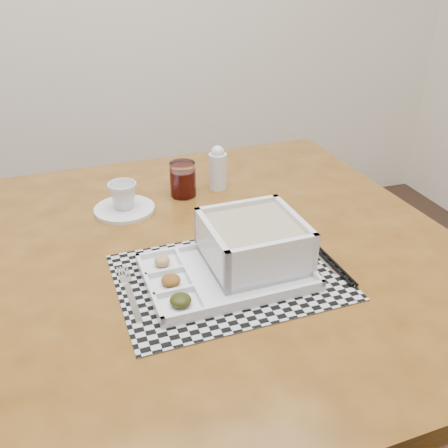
% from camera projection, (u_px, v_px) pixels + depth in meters
% --- Properties ---
extents(dining_table, '(1.15, 1.15, 0.84)m').
position_uv_depth(dining_table, '(206.00, 280.00, 1.13)').
color(dining_table, '#4E2E0E').
rests_on(dining_table, ground).
extents(placemat, '(0.45, 0.34, 0.00)m').
position_uv_depth(placemat, '(229.00, 277.00, 0.99)').
color(placemat, '#AEAFB6').
rests_on(placemat, dining_table).
extents(serving_tray, '(0.33, 0.24, 0.10)m').
position_uv_depth(serving_tray, '(247.00, 250.00, 1.00)').
color(serving_tray, silver).
rests_on(serving_tray, placemat).
extents(fork, '(0.02, 0.19, 0.00)m').
position_uv_depth(fork, '(130.00, 291.00, 0.95)').
color(fork, silver).
rests_on(fork, placemat).
extents(spoon, '(0.04, 0.18, 0.01)m').
position_uv_depth(spoon, '(305.00, 241.00, 1.11)').
color(spoon, silver).
rests_on(spoon, placemat).
extents(chopsticks, '(0.03, 0.24, 0.01)m').
position_uv_depth(chopsticks, '(323.00, 254.00, 1.06)').
color(chopsticks, black).
rests_on(chopsticks, placemat).
extents(saucer, '(0.15, 0.15, 0.01)m').
position_uv_depth(saucer, '(125.00, 209.00, 1.24)').
color(saucer, silver).
rests_on(saucer, dining_table).
extents(cup, '(0.09, 0.09, 0.07)m').
position_uv_depth(cup, '(123.00, 195.00, 1.22)').
color(cup, silver).
rests_on(cup, saucer).
extents(juice_glass, '(0.07, 0.07, 0.09)m').
position_uv_depth(juice_glass, '(183.00, 181.00, 1.30)').
color(juice_glass, white).
rests_on(juice_glass, dining_table).
extents(creamer_bottle, '(0.05, 0.05, 0.12)m').
position_uv_depth(creamer_bottle, '(218.00, 168.00, 1.34)').
color(creamer_bottle, silver).
rests_on(creamer_bottle, dining_table).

